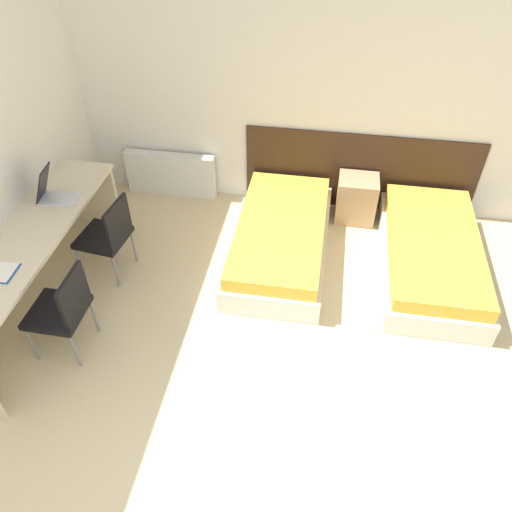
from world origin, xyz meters
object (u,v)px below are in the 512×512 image
at_px(bed_near_window, 280,239).
at_px(laptop, 54,193).
at_px(nightstand, 356,199).
at_px(chair_near_laptop, 108,234).
at_px(chair_near_notebook, 63,308).
at_px(bed_near_door, 431,255).

relative_size(bed_near_window, laptop, 4.99).
xyz_separation_m(nightstand, laptop, (-2.82, -1.20, 0.57)).
height_order(nightstand, laptop, laptop).
distance_m(chair_near_laptop, chair_near_notebook, 0.96).
bearing_deg(bed_near_window, laptop, -167.66).
distance_m(nightstand, laptop, 3.12).
distance_m(bed_near_window, chair_near_notebook, 2.20).
xyz_separation_m(bed_near_window, bed_near_door, (1.50, 0.00, 0.00)).
bearing_deg(bed_near_door, bed_near_window, 180.00).
xyz_separation_m(bed_near_door, chair_near_notebook, (-3.08, -1.49, 0.29)).
relative_size(nightstand, chair_near_notebook, 0.61).
relative_size(nightstand, chair_near_laptop, 0.61).
relative_size(bed_near_door, chair_near_laptop, 2.18).
xyz_separation_m(bed_near_window, laptop, (-2.07, -0.45, 0.64)).
xyz_separation_m(bed_near_door, laptop, (-3.57, -0.45, 0.64)).
xyz_separation_m(bed_near_window, chair_near_laptop, (-1.58, -0.54, 0.29)).
xyz_separation_m(bed_near_window, chair_near_notebook, (-1.58, -1.49, 0.29)).
bearing_deg(nightstand, chair_near_notebook, -136.20).
bearing_deg(bed_near_window, bed_near_door, 0.00).
height_order(bed_near_window, nightstand, nightstand).
bearing_deg(laptop, nightstand, 17.33).
height_order(chair_near_laptop, laptop, laptop).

